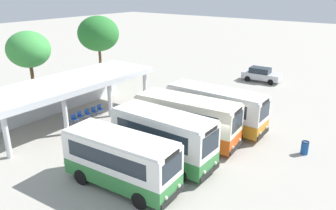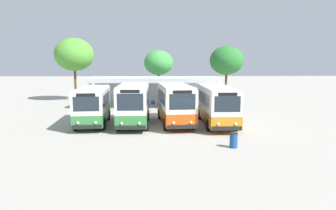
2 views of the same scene
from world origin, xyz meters
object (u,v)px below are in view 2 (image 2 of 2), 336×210
at_px(waiting_chair_fifth_seat, 165,103).
at_px(litter_bin_apron, 234,140).
at_px(city_bus_fourth_amber, 216,104).
at_px(waiting_chair_far_end_seat, 172,103).
at_px(city_bus_middle_cream, 175,102).
at_px(waiting_chair_end_by_column, 141,103).
at_px(waiting_chair_middle_seat, 153,103).
at_px(city_bus_second_in_row, 134,103).
at_px(waiting_chair_second_from_end, 147,103).
at_px(waiting_chair_fourth_seat, 159,103).
at_px(city_bus_nearest_orange, 93,104).

height_order(waiting_chair_fifth_seat, litter_bin_apron, litter_bin_apron).
bearing_deg(waiting_chair_fifth_seat, city_bus_fourth_amber, -66.91).
xyz_separation_m(city_bus_fourth_amber, waiting_chair_far_end_seat, (-3.31, 9.45, -1.23)).
xyz_separation_m(city_bus_middle_cream, waiting_chair_end_by_column, (-3.42, 9.10, -1.29)).
relative_size(waiting_chair_end_by_column, waiting_chair_middle_seat, 1.00).
bearing_deg(city_bus_second_in_row, waiting_chair_second_from_end, 86.04).
relative_size(waiting_chair_end_by_column, waiting_chair_fifth_seat, 1.00).
bearing_deg(waiting_chair_fourth_seat, city_bus_middle_cream, -81.65).
bearing_deg(waiting_chair_far_end_seat, waiting_chair_end_by_column, 179.10).
height_order(city_bus_second_in_row, city_bus_middle_cream, city_bus_second_in_row).
relative_size(city_bus_second_in_row, waiting_chair_second_from_end, 7.80).
bearing_deg(waiting_chair_fifth_seat, waiting_chair_end_by_column, 177.96).
bearing_deg(city_bus_middle_cream, waiting_chair_second_from_end, 106.83).
bearing_deg(city_bus_nearest_orange, city_bus_fourth_amber, -1.13).
height_order(waiting_chair_second_from_end, waiting_chair_fifth_seat, same).
height_order(city_bus_second_in_row, waiting_chair_fourth_seat, city_bus_second_in_row).
distance_m(city_bus_second_in_row, city_bus_fourth_amber, 6.76).
xyz_separation_m(city_bus_second_in_row, city_bus_fourth_amber, (6.76, 0.12, -0.09)).
xyz_separation_m(city_bus_middle_cream, waiting_chair_second_from_end, (-2.72, 9.00, -1.29)).
relative_size(waiting_chair_end_by_column, waiting_chair_far_end_seat, 1.00).
height_order(waiting_chair_fifth_seat, waiting_chair_far_end_seat, same).
bearing_deg(waiting_chair_second_from_end, city_bus_fourth_amber, -57.00).
height_order(waiting_chair_end_by_column, litter_bin_apron, litter_bin_apron).
distance_m(waiting_chair_end_by_column, waiting_chair_fifth_seat, 2.79).
xyz_separation_m(waiting_chair_middle_seat, litter_bin_apron, (5.20, -16.38, -0.07)).
bearing_deg(waiting_chair_second_from_end, waiting_chair_fourth_seat, 1.82).
xyz_separation_m(city_bus_middle_cream, waiting_chair_fourth_seat, (-1.33, 9.04, -1.29)).
distance_m(city_bus_second_in_row, waiting_chair_end_by_column, 9.71).
relative_size(waiting_chair_second_from_end, waiting_chair_middle_seat, 1.00).
bearing_deg(waiting_chair_far_end_seat, city_bus_second_in_row, -109.82).
relative_size(city_bus_fourth_amber, waiting_chair_far_end_seat, 9.15).
relative_size(city_bus_second_in_row, city_bus_fourth_amber, 0.85).
height_order(city_bus_middle_cream, waiting_chair_middle_seat, city_bus_middle_cream).
relative_size(waiting_chair_second_from_end, litter_bin_apron, 0.96).
height_order(waiting_chair_fourth_seat, waiting_chair_far_end_seat, same).
relative_size(city_bus_second_in_row, city_bus_middle_cream, 0.88).
distance_m(city_bus_second_in_row, waiting_chair_second_from_end, 9.63).
xyz_separation_m(waiting_chair_end_by_column, waiting_chair_middle_seat, (1.39, 0.02, 0.00)).
bearing_deg(waiting_chair_far_end_seat, litter_bin_apron, -79.20).
xyz_separation_m(city_bus_fourth_amber, litter_bin_apron, (-0.20, -6.86, -1.30)).
xyz_separation_m(waiting_chair_second_from_end, waiting_chair_fifth_seat, (2.09, 0.01, 0.00)).
height_order(city_bus_second_in_row, waiting_chair_end_by_column, city_bus_second_in_row).
distance_m(city_bus_middle_cream, city_bus_fourth_amber, 3.40).
height_order(waiting_chair_middle_seat, litter_bin_apron, litter_bin_apron).
bearing_deg(litter_bin_apron, waiting_chair_end_by_column, 111.96).
relative_size(city_bus_middle_cream, waiting_chair_middle_seat, 8.82).
bearing_deg(waiting_chair_fifth_seat, waiting_chair_fourth_seat, 177.00).
xyz_separation_m(city_bus_second_in_row, waiting_chair_end_by_column, (-0.04, 9.62, -1.32)).
bearing_deg(waiting_chair_far_end_seat, waiting_chair_fifth_seat, -176.35).
relative_size(city_bus_fourth_amber, waiting_chair_fourth_seat, 9.15).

